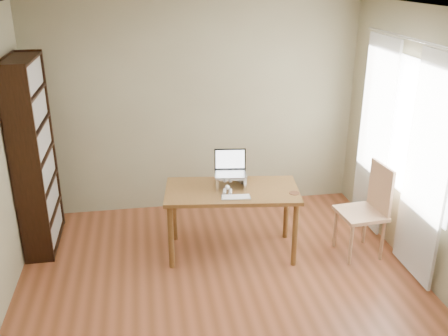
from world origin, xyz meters
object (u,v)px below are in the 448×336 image
Objects in this scene: keyboard at (236,197)px; chair at (368,207)px; desk at (232,198)px; laptop at (230,167)px; cat at (227,179)px; bookshelf at (34,156)px.

keyboard is 1.44m from chair.
desk is 0.32m from laptop.
cat is at bearing 113.83° from desk.
laptop is 1.18× the size of keyboard.
keyboard is at bearing -20.57° from bookshelf.
cat reaches higher than desk.
laptop reaches higher than cat.
desk is 2.98× the size of cat.
cat reaches higher than keyboard.
keyboard is (0.00, -0.22, 0.11)m from desk.
chair reaches higher than cat.
chair is (3.47, -0.81, -0.50)m from bookshelf.
bookshelf is 6.82× the size of keyboard.
chair reaches higher than keyboard.
keyboard is 0.34m from cat.
laptop is 0.13m from cat.
bookshelf is at bearing 162.17° from chair.
chair reaches higher than desk.
chair is at bearing -13.07° from bookshelf.
chair is at bearing -8.22° from laptop.
cat is (2.01, -0.44, -0.23)m from bookshelf.
keyboard reaches higher than desk.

